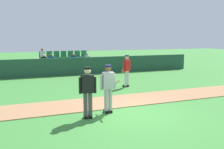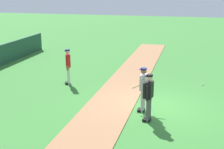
{
  "view_description": "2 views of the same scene",
  "coord_description": "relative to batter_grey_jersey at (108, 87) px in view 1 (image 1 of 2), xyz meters",
  "views": [
    {
      "loc": [
        -3.75,
        -7.79,
        2.74
      ],
      "look_at": [
        0.13,
        2.01,
        1.16
      ],
      "focal_mm": 40.27,
      "sensor_mm": 36.0,
      "label": 1
    },
    {
      "loc": [
        -12.05,
        -1.21,
        4.72
      ],
      "look_at": [
        0.23,
        1.92,
        1.17
      ],
      "focal_mm": 50.71,
      "sensor_mm": 36.0,
      "label": 2
    }
  ],
  "objects": [
    {
      "name": "runner_red_jersey",
      "position": [
        2.64,
        4.13,
        -0.01
      ],
      "size": [
        0.65,
        0.42,
        1.76
      ],
      "color": "silver",
      "rests_on": "ground"
    },
    {
      "name": "stadium_bleachers",
      "position": [
        0.61,
        11.07,
        -0.46
      ],
      "size": [
        4.45,
        2.1,
        1.9
      ],
      "color": "slate",
      "rests_on": "ground"
    },
    {
      "name": "infield_dirt_path",
      "position": [
        0.62,
        1.39,
        -0.95
      ],
      "size": [
        28.0,
        1.97,
        0.03
      ],
      "primitive_type": "cube",
      "color": "#9E704C",
      "rests_on": "ground"
    },
    {
      "name": "dugout_fence",
      "position": [
        0.62,
        9.63,
        -0.34
      ],
      "size": [
        20.0,
        0.16,
        1.26
      ],
      "primitive_type": "cube",
      "color": "#234C38",
      "rests_on": "ground"
    },
    {
      "name": "batter_grey_jersey",
      "position": [
        0.0,
        0.0,
        0.0
      ],
      "size": [
        0.67,
        0.79,
        1.76
      ],
      "color": "#B2B2B2",
      "rests_on": "ground"
    },
    {
      "name": "ground_plane",
      "position": [
        0.62,
        -0.47,
        -0.97
      ],
      "size": [
        80.0,
        80.0,
        0.0
      ],
      "primitive_type": "plane",
      "color": "#387A33"
    },
    {
      "name": "umpire_home_plate",
      "position": [
        -0.86,
        -0.32,
        0.03
      ],
      "size": [
        0.58,
        0.35,
        1.76
      ],
      "color": "#4C4C4C",
      "rests_on": "ground"
    }
  ]
}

